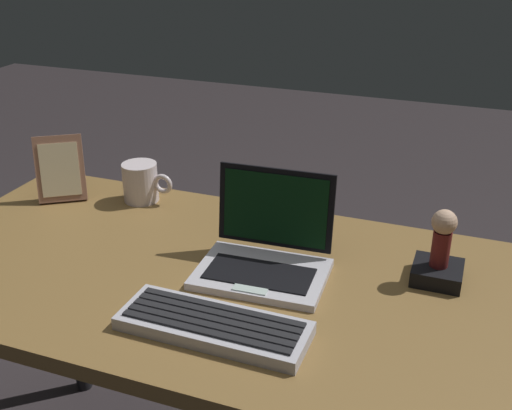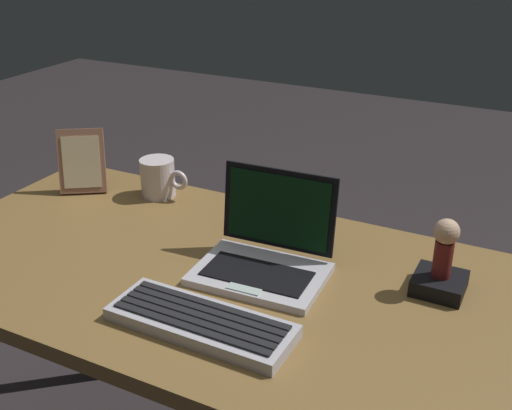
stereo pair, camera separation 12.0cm
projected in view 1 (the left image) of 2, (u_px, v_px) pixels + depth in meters
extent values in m
cube|color=brown|center=(229.00, 282.00, 1.25)|extent=(1.37, 0.68, 0.03)
cylinder|color=black|center=(71.00, 296.00, 1.85)|extent=(0.05, 0.05, 0.68)
cube|color=#BCB9C1|center=(261.00, 274.00, 1.24)|extent=(0.26, 0.19, 0.02)
cube|color=black|center=(259.00, 273.00, 1.22)|extent=(0.21, 0.11, 0.00)
cube|color=#B0C2BB|center=(250.00, 289.00, 1.17)|extent=(0.07, 0.03, 0.00)
cube|color=black|center=(276.00, 208.00, 1.27)|extent=(0.24, 0.04, 0.16)
cube|color=black|center=(275.00, 209.00, 1.27)|extent=(0.22, 0.03, 0.14)
cube|color=silver|center=(275.00, 214.00, 1.27)|extent=(0.20, 0.01, 0.01)
cube|color=#B5B3BC|center=(214.00, 326.00, 1.07)|extent=(0.33, 0.12, 0.02)
cube|color=black|center=(204.00, 331.00, 1.04)|extent=(0.31, 0.02, 0.00)
cube|color=black|center=(209.00, 325.00, 1.05)|extent=(0.31, 0.02, 0.00)
cube|color=black|center=(213.00, 319.00, 1.07)|extent=(0.31, 0.02, 0.00)
cube|color=black|center=(218.00, 313.00, 1.08)|extent=(0.31, 0.02, 0.00)
cube|color=black|center=(222.00, 307.00, 1.10)|extent=(0.31, 0.02, 0.00)
cube|color=#93634D|center=(60.00, 169.00, 1.54)|extent=(0.13, 0.11, 0.16)
cube|color=beige|center=(60.00, 170.00, 1.53)|extent=(0.10, 0.08, 0.13)
cube|color=#93634D|center=(64.00, 189.00, 1.60)|extent=(0.02, 0.02, 0.03)
cube|color=black|center=(437.00, 273.00, 1.22)|extent=(0.10, 0.10, 0.03)
cylinder|color=#5D1919|center=(441.00, 249.00, 1.20)|extent=(0.04, 0.04, 0.07)
sphere|color=tan|center=(444.00, 222.00, 1.18)|extent=(0.05, 0.05, 0.05)
cylinder|color=silver|center=(140.00, 182.00, 1.55)|extent=(0.09, 0.09, 0.10)
torus|color=silver|center=(163.00, 184.00, 1.53)|extent=(0.05, 0.01, 0.05)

